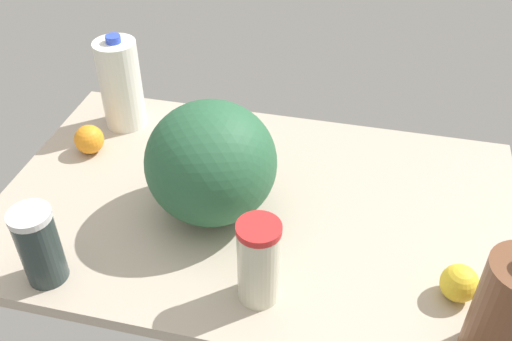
{
  "coord_description": "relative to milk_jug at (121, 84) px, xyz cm",
  "views": [
    {
      "loc": [
        -22.55,
        95.78,
        91.91
      ],
      "look_at": [
        0.0,
        0.0,
        13.0
      ],
      "focal_mm": 40.0,
      "sensor_mm": 36.0,
      "label": 1
    }
  ],
  "objects": [
    {
      "name": "lemon_loose",
      "position": [
        -86.9,
        41.78,
        -8.57
      ],
      "size": [
        7.41,
        7.41,
        7.41
      ],
      "primitive_type": "sphere",
      "color": "yellow",
      "rests_on": "countertop"
    },
    {
      "name": "shaker_bottle",
      "position": [
        -6.89,
        55.42,
        -3.57
      ],
      "size": [
        8.24,
        8.24,
        17.32
      ],
      "color": "#293634",
      "rests_on": "countertop"
    },
    {
      "name": "chocolate_milk_jug",
      "position": [
        -92.59,
        53.94,
        -0.7
      ],
      "size": [
        11.97,
        11.97,
        24.72
      ],
      "color": "brown",
      "rests_on": "countertop"
    },
    {
      "name": "watermelon",
      "position": [
        -33.71,
        28.6,
        1.22
      ],
      "size": [
        28.61,
        28.61,
        26.99
      ],
      "primitive_type": "ellipsoid",
      "color": "#2A5F3D",
      "rests_on": "countertop"
    },
    {
      "name": "orange_beside_bowl",
      "position": [
        3.65,
        14.55,
        -8.51
      ],
      "size": [
        7.52,
        7.52,
        7.52
      ],
      "primitive_type": "sphere",
      "color": "orange",
      "rests_on": "countertop"
    },
    {
      "name": "tumbler_cup",
      "position": [
        -49.29,
        50.28,
        -2.94
      ],
      "size": [
        8.39,
        8.39,
        18.58
      ],
      "color": "beige",
      "rests_on": "countertop"
    },
    {
      "name": "milk_jug",
      "position": [
        0.0,
        0.0,
        0.0
      ],
      "size": [
        11.07,
        11.07,
        26.12
      ],
      "color": "white",
      "rests_on": "countertop"
    },
    {
      "name": "countertop",
      "position": [
        -42.76,
        24.74,
        -13.78
      ],
      "size": [
        120.0,
        76.0,
        3.0
      ],
      "primitive_type": "cube",
      "color": "#B8A996",
      "rests_on": "ground"
    }
  ]
}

